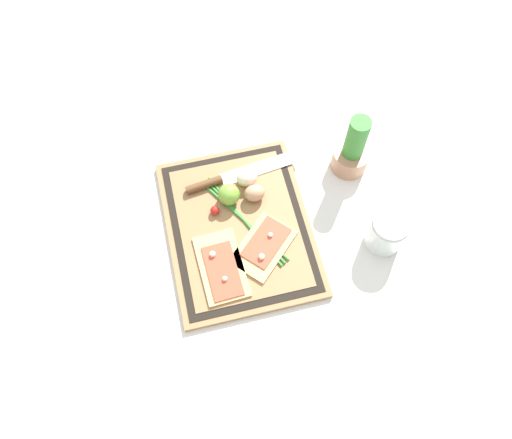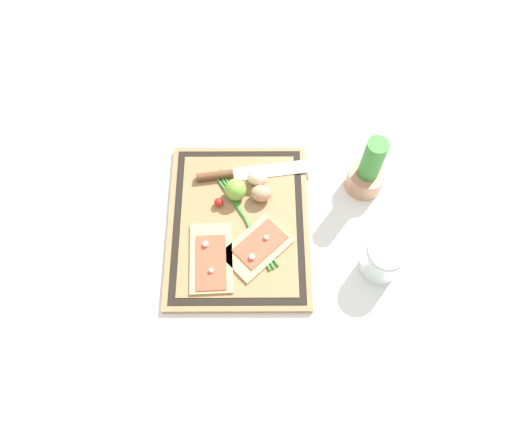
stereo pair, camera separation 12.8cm
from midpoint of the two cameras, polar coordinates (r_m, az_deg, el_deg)
name	(u,v)px [view 1 (the left image)]	position (r m, az deg, el deg)	size (l,w,h in m)	color
ground_plane	(239,229)	(1.31, -4.74, -1.40)	(6.00, 6.00, 0.00)	silver
cutting_board	(239,228)	(1.30, -4.77, -1.23)	(0.47, 0.37, 0.02)	#997047
pizza_slice_near	(221,267)	(1.25, -6.91, -5.76)	(0.19, 0.11, 0.02)	tan
pizza_slice_far	(264,246)	(1.26, -1.97, -3.33)	(0.19, 0.19, 0.02)	tan
knife	(224,179)	(1.35, -6.38, 4.38)	(0.07, 0.32, 0.02)	silver
egg_brown	(255,193)	(1.31, -2.95, 2.75)	(0.04, 0.05, 0.04)	tan
egg_pink	(247,178)	(1.33, -3.82, 4.47)	(0.04, 0.05, 0.04)	beige
lime	(229,195)	(1.30, -5.92, 2.57)	(0.06, 0.06, 0.06)	#70A838
cherry_tomato_red	(215,210)	(1.31, -7.53, 0.75)	(0.02, 0.02, 0.02)	red
scallion_bunch	(244,220)	(1.29, -4.22, -0.35)	(0.29, 0.18, 0.01)	#388433
herb_pot	(352,152)	(1.35, 8.29, 7.41)	(0.10, 0.10, 0.20)	#AD7A5B
sauce_jar	(386,233)	(1.28, 11.92, -1.84)	(0.09, 0.09, 0.11)	silver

